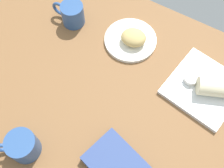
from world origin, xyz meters
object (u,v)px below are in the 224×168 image
object	(u,v)px
round_plate	(130,40)
sauce_cup	(191,79)
square_plate	(203,88)
breakfast_wrap	(219,88)
book_stack	(119,167)
scone_pastry	(134,38)
coffee_mug	(22,146)
second_mug	(72,14)

from	to	relation	value
round_plate	sauce_cup	bearing A→B (deg)	169.24
round_plate	square_plate	distance (cm)	31.54
square_plate	breakfast_wrap	world-z (taller)	breakfast_wrap
sauce_cup	breakfast_wrap	bearing A→B (deg)	-177.55
breakfast_wrap	book_stack	world-z (taller)	breakfast_wrap
round_plate	breakfast_wrap	bearing A→B (deg)	172.62
scone_pastry	sauce_cup	distance (cm)	25.14
square_plate	coffee_mug	xyz separation A→B (cm)	(39.61, 47.70, 3.69)
scone_pastry	breakfast_wrap	size ratio (longest dim) A/B	0.68
square_plate	coffee_mug	bearing A→B (deg)	50.29
round_plate	coffee_mug	xyz separation A→B (cm)	(8.43, 52.44, 3.79)
breakfast_wrap	book_stack	size ratio (longest dim) A/B	0.60
scone_pastry	breakfast_wrap	distance (cm)	34.13
second_mug	breakfast_wrap	bearing A→B (deg)	178.56
breakfast_wrap	coffee_mug	world-z (taller)	coffee_mug
round_plate	square_plate	bearing A→B (deg)	171.36
sauce_cup	book_stack	distance (cm)	38.33
square_plate	breakfast_wrap	distance (cm)	5.63
round_plate	square_plate	xyz separation A→B (cm)	(-31.18, 4.74, 0.10)
square_plate	book_stack	world-z (taller)	book_stack
scone_pastry	book_stack	distance (cm)	45.94
round_plate	sauce_cup	world-z (taller)	sauce_cup
round_plate	sauce_cup	xyz separation A→B (cm)	(-26.09, 4.96, 2.08)
round_plate	breakfast_wrap	size ratio (longest dim) A/B	1.43
scone_pastry	second_mug	xyz separation A→B (cm)	(25.18, 2.62, 0.62)
sauce_cup	coffee_mug	xyz separation A→B (cm)	(34.53, 47.49, 1.71)
book_stack	sauce_cup	bearing A→B (deg)	-100.08
square_plate	book_stack	bearing A→B (deg)	72.73
square_plate	breakfast_wrap	xyz separation A→B (cm)	(-4.07, -0.17, 3.89)
sauce_cup	coffee_mug	world-z (taller)	coffee_mug
square_plate	second_mug	distance (cm)	55.12
sauce_cup	coffee_mug	size ratio (longest dim) A/B	0.38
scone_pastry	book_stack	xyz separation A→B (cm)	(-18.00, 42.22, -2.05)
sauce_cup	second_mug	distance (cm)	49.95
scone_pastry	square_plate	world-z (taller)	scone_pastry
scone_pastry	coffee_mug	xyz separation A→B (cm)	(9.81, 51.98, 0.67)
scone_pastry	second_mug	size ratio (longest dim) A/B	0.70
scone_pastry	book_stack	world-z (taller)	scone_pastry
breakfast_wrap	second_mug	xyz separation A→B (cm)	(59.04, -1.49, -0.25)
sauce_cup	book_stack	bearing A→B (deg)	79.92
sauce_cup	breakfast_wrap	distance (cm)	9.36
square_plate	sauce_cup	xyz separation A→B (cm)	(5.09, 0.22, 1.98)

